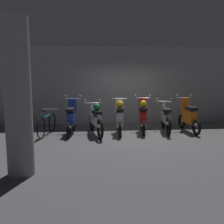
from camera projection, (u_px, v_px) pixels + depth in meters
name	position (u px, v px, depth m)	size (l,w,h in m)	color
ground_plane	(133.00, 135.00, 8.71)	(80.00, 80.00, 0.00)	#4C4C4F
back_wall	(124.00, 86.00, 10.71)	(16.00, 0.30, 3.10)	gray
motorbike_slot_0	(71.00, 118.00, 8.78)	(0.59, 1.68, 1.29)	black
motorbike_slot_1	(96.00, 119.00, 8.62)	(0.61, 1.93, 1.15)	black
motorbike_slot_2	(120.00, 117.00, 8.84)	(0.56, 1.68, 1.18)	black
motorbike_slot_3	(143.00, 116.00, 9.00)	(0.58, 1.67, 1.29)	black
motorbike_slot_4	(166.00, 118.00, 9.10)	(0.58, 1.94, 1.15)	black
motorbike_slot_5	(188.00, 117.00, 9.14)	(0.59, 1.68, 1.29)	black
bicycle	(47.00, 124.00, 8.61)	(0.51, 1.71, 0.89)	black
support_pillar	(18.00, 98.00, 5.05)	(0.53, 0.53, 3.10)	gray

